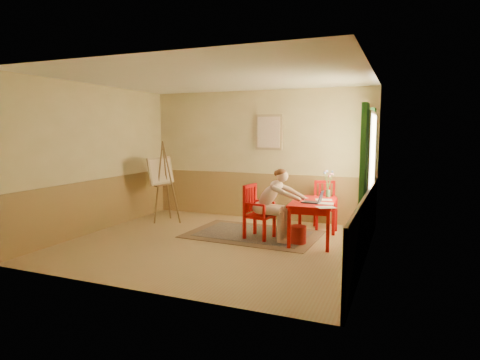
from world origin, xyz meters
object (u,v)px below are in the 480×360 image
at_px(figure, 273,201).
at_px(laptop, 314,200).
at_px(chair_left, 257,212).
at_px(chair_back, 325,205).
at_px(easel, 162,174).
at_px(table, 313,206).

distance_m(figure, laptop, 0.72).
distance_m(chair_left, figure, 0.38).
distance_m(chair_left, laptop, 1.06).
xyz_separation_m(chair_back, laptop, (0.04, -1.26, 0.29)).
height_order(figure, laptop, figure).
relative_size(chair_left, laptop, 2.66).
bearing_deg(laptop, chair_back, 91.66).
bearing_deg(chair_left, easel, 165.99).
distance_m(chair_back, laptop, 1.30).
distance_m(figure, easel, 2.76).
height_order(table, chair_left, chair_left).
height_order(table, laptop, laptop).
xyz_separation_m(table, chair_back, (0.01, 1.08, -0.16)).
bearing_deg(table, figure, -162.83).
xyz_separation_m(chair_left, easel, (-2.36, 0.59, 0.53)).
bearing_deg(chair_back, chair_left, -128.39).
xyz_separation_m(table, figure, (-0.66, -0.21, 0.08)).
xyz_separation_m(figure, laptop, (0.72, 0.03, 0.05)).
distance_m(chair_back, easel, 3.46).
bearing_deg(chair_left, table, 9.49).
xyz_separation_m(chair_back, figure, (-0.68, -1.29, 0.24)).
xyz_separation_m(chair_left, laptop, (1.02, -0.01, 0.28)).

